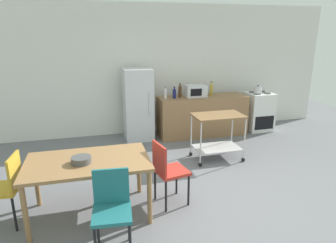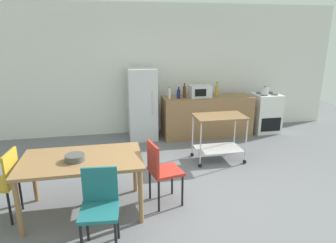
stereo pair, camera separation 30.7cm
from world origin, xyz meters
The scene contains 17 objects.
ground_plane centered at (0.00, 0.00, 0.00)m, with size 12.00×12.00×0.00m, color slate.
back_wall centered at (0.00, 3.20, 1.45)m, with size 8.40×0.12×2.90m, color silver.
kitchen_counter centered at (0.90, 2.60, 0.45)m, with size 2.00×0.64×0.90m, color olive.
dining_table centered at (-1.63, -0.01, 0.67)m, with size 1.50×0.90×0.75m.
chair_mustard centered at (-2.58, 0.03, 0.52)m, with size 0.44×0.44×0.89m.
chair_red centered at (-0.62, -0.03, 0.52)m, with size 0.47×0.47×0.89m.
chair_teal centered at (-1.41, -0.74, 0.52)m, with size 0.44×0.44×0.89m.
stove_oven centered at (2.35, 2.62, 0.45)m, with size 0.60×0.61×0.92m.
refrigerator centered at (-0.55, 2.70, 0.78)m, with size 0.60×0.63×1.55m.
kitchen_cart centered at (0.66, 1.22, 0.57)m, with size 0.91×0.57×0.85m.
bottle_wine centered at (0.03, 2.59, 1.01)m, with size 0.06×0.06×0.25m.
bottle_sparkling_water centered at (0.23, 2.56, 1.00)m, with size 0.08×0.08×0.26m.
bottle_soy_sauce centered at (0.37, 2.61, 1.03)m, with size 0.07×0.07×0.31m.
microwave centered at (0.72, 2.61, 1.03)m, with size 0.46×0.35×0.26m.
bottle_sesame_oil centered at (1.13, 2.66, 1.03)m, with size 0.07×0.07×0.31m.
fruit_bowl centered at (-1.70, -0.08, 0.79)m, with size 0.24×0.24×0.08m, color #4C4C4C.
kettle centered at (2.23, 2.52, 1.00)m, with size 0.24×0.17×0.19m.
Camera 1 is at (-1.54, -3.53, 2.25)m, focal length 31.79 mm.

